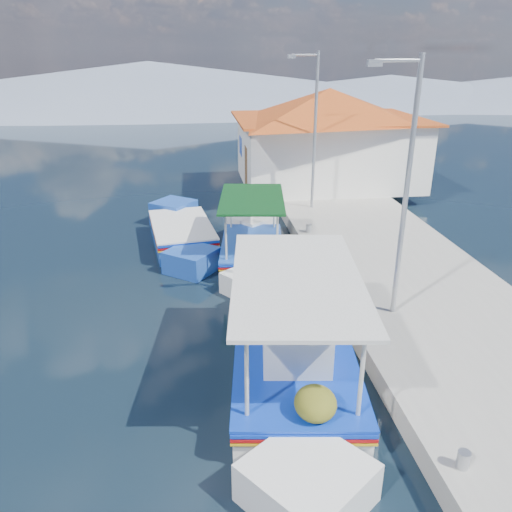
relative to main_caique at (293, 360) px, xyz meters
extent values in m
plane|color=black|center=(-1.72, -0.17, -0.54)|extent=(160.00, 160.00, 0.00)
cube|color=#9E9D94|center=(4.18, 5.83, -0.29)|extent=(5.00, 44.00, 0.50)
cylinder|color=#A5A8AD|center=(2.08, -3.17, 0.11)|extent=(0.20, 0.20, 0.30)
cylinder|color=#A5A8AD|center=(2.08, 1.83, 0.11)|extent=(0.20, 0.20, 0.30)
cylinder|color=#A5A8AD|center=(2.08, 7.83, 0.11)|extent=(0.20, 0.20, 0.30)
cylinder|color=#A5A8AD|center=(2.08, 13.83, 0.11)|extent=(0.20, 0.20, 0.30)
cube|color=white|center=(0.01, -0.08, -0.30)|extent=(2.91, 4.91, 1.02)
cube|color=white|center=(-0.37, 2.98, -0.17)|extent=(2.39, 2.39, 1.13)
cube|color=white|center=(0.38, -3.05, -0.30)|extent=(2.32, 2.32, 0.97)
cube|color=#0D34B1|center=(0.01, -0.08, 0.17)|extent=(3.00, 5.06, 0.06)
cube|color=#A30E10|center=(0.01, -0.08, 0.09)|extent=(3.00, 5.06, 0.05)
cube|color=gold|center=(0.01, -0.08, 0.01)|extent=(3.00, 5.06, 0.04)
cube|color=#0D34B1|center=(0.01, -0.08, 0.25)|extent=(3.02, 5.01, 0.05)
cube|color=brown|center=(0.01, -0.08, 0.22)|extent=(2.72, 4.80, 0.05)
cube|color=white|center=(0.05, -0.40, 0.81)|extent=(1.46, 1.54, 1.18)
cube|color=silver|center=(0.05, -0.40, 1.42)|extent=(1.59, 1.66, 0.06)
cylinder|color=beige|center=(-1.17, 1.74, 1.07)|extent=(0.08, 0.08, 1.72)
cylinder|color=beige|center=(0.71, 1.97, 1.07)|extent=(0.08, 0.08, 1.72)
cylinder|color=beige|center=(-0.69, -2.14, 1.07)|extent=(0.08, 0.08, 1.72)
cylinder|color=beige|center=(1.19, -1.91, 1.07)|extent=(0.08, 0.08, 1.72)
cube|color=silver|center=(0.01, -0.08, 1.93)|extent=(3.03, 4.93, 0.08)
ellipsoid|color=#465015|center=(-0.60, 1.35, 0.52)|extent=(0.82, 0.90, 0.61)
ellipsoid|color=#465015|center=(0.08, 1.98, 0.47)|extent=(0.69, 0.76, 0.51)
ellipsoid|color=#465015|center=(0.46, -1.97, 0.49)|extent=(0.73, 0.80, 0.55)
sphere|color=#FF2908|center=(0.99, 0.69, 1.02)|extent=(0.43, 0.43, 0.43)
cube|color=white|center=(-0.09, 6.55, -0.33)|extent=(2.32, 3.73, 0.90)
cube|color=white|center=(-0.39, 8.89, -0.21)|extent=(1.91, 1.91, 0.99)
cube|color=white|center=(0.19, 4.27, -0.33)|extent=(1.86, 1.86, 0.85)
cube|color=#0D34B1|center=(-0.09, 6.55, 0.09)|extent=(2.39, 3.84, 0.06)
cube|color=#A30E10|center=(-0.09, 6.55, 0.01)|extent=(2.39, 3.84, 0.05)
cube|color=gold|center=(-0.09, 6.55, -0.05)|extent=(2.39, 3.84, 0.04)
cube|color=#1C49AB|center=(-0.09, 6.55, 0.16)|extent=(2.40, 3.81, 0.05)
cube|color=brown|center=(-0.09, 6.55, 0.13)|extent=(2.16, 3.64, 0.05)
cylinder|color=beige|center=(-1.03, 7.92, 0.89)|extent=(0.07, 0.07, 1.51)
cylinder|color=beige|center=(0.47, 8.11, 0.89)|extent=(0.07, 0.07, 1.51)
cylinder|color=beige|center=(-0.66, 4.98, 0.89)|extent=(0.07, 0.07, 1.51)
cylinder|color=beige|center=(0.84, 5.17, 0.89)|extent=(0.07, 0.07, 1.51)
cube|color=#0B3A15|center=(-0.09, 6.55, 1.64)|extent=(2.41, 3.74, 0.07)
cube|color=#1C49AB|center=(-2.41, 8.42, -0.30)|extent=(2.44, 3.93, 1.03)
cube|color=#1C49AB|center=(-2.07, 10.87, -0.17)|extent=(1.96, 1.96, 1.14)
cube|color=#1C49AB|center=(-2.74, 6.06, -0.30)|extent=(1.91, 1.91, 0.97)
cube|color=#0D34B1|center=(-2.41, 8.42, 0.18)|extent=(2.52, 4.04, 0.06)
cube|color=#A30E10|center=(-2.41, 8.42, 0.09)|extent=(2.52, 4.04, 0.05)
cube|color=gold|center=(-2.41, 8.42, 0.02)|extent=(2.52, 4.04, 0.04)
cube|color=white|center=(-2.41, 8.42, 0.26)|extent=(2.53, 4.01, 0.05)
cube|color=brown|center=(-2.41, 8.42, 0.22)|extent=(2.28, 3.83, 0.05)
cube|color=white|center=(4.48, 14.83, 1.46)|extent=(8.00, 6.00, 3.00)
cube|color=#BB5519|center=(4.48, 14.83, 3.01)|extent=(8.64, 6.48, 0.10)
pyramid|color=#BB5519|center=(4.48, 14.83, 3.66)|extent=(10.49, 10.49, 1.40)
cube|color=brown|center=(0.50, 13.83, 0.96)|extent=(0.06, 1.00, 2.00)
cube|color=#0D34B1|center=(0.50, 16.33, 1.56)|extent=(0.06, 1.20, 0.90)
cylinder|color=#A5A8AD|center=(2.88, 1.83, 2.96)|extent=(0.12, 0.12, 6.00)
cylinder|color=#A5A8AD|center=(2.38, 1.83, 5.81)|extent=(1.00, 0.08, 0.08)
cube|color=#A5A8AD|center=(1.88, 1.83, 5.76)|extent=(0.30, 0.14, 0.14)
cylinder|color=#A5A8AD|center=(2.88, 10.83, 2.96)|extent=(0.12, 0.12, 6.00)
cylinder|color=#A5A8AD|center=(2.38, 10.83, 5.81)|extent=(1.00, 0.08, 0.08)
cube|color=#A5A8AD|center=(1.88, 10.83, 5.76)|extent=(0.30, 0.14, 0.14)
cone|color=slate|center=(-6.72, 55.83, 1.91)|extent=(96.00, 96.00, 5.50)
cone|color=slate|center=(23.28, 55.83, 1.06)|extent=(76.80, 76.80, 3.80)
camera|label=1|loc=(-1.87, -8.77, 6.04)|focal=35.39mm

